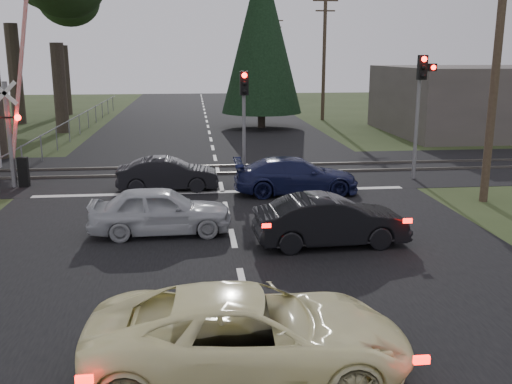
{
  "coord_description": "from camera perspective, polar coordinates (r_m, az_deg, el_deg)",
  "views": [
    {
      "loc": [
        -0.95,
        -11.29,
        4.73
      ],
      "look_at": [
        0.59,
        2.77,
        1.3
      ],
      "focal_mm": 40.0,
      "sensor_mm": 36.0,
      "label": 1
    }
  ],
  "objects": [
    {
      "name": "utility_pole_far",
      "position": [
        66.96,
        1.92,
        13.62
      ],
      "size": [
        1.8,
        0.26,
        9.0
      ],
      "color": "#4C3D2D",
      "rests_on": "ground"
    },
    {
      "name": "utility_pole_near",
      "position": [
        19.7,
        22.98,
        12.57
      ],
      "size": [
        1.8,
        0.26,
        9.0
      ],
      "color": "#4C3D2D",
      "rests_on": "ground"
    },
    {
      "name": "traffic_signal_center",
      "position": [
        22.14,
        -1.19,
        8.64
      ],
      "size": [
        0.32,
        0.48,
        4.1
      ],
      "color": "slate",
      "rests_on": "ground"
    },
    {
      "name": "road",
      "position": [
        21.83,
        -3.61,
        1.11
      ],
      "size": [
        14.0,
        100.0,
        0.01
      ],
      "primitive_type": "cube",
      "color": "black",
      "rests_on": "ground"
    },
    {
      "name": "traffic_signal_right",
      "position": [
        22.48,
        16.19,
        9.49
      ],
      "size": [
        0.68,
        0.48,
        4.7
      ],
      "color": "slate",
      "rests_on": "ground"
    },
    {
      "name": "fence_left",
      "position": [
        34.8,
        -17.62,
        5.19
      ],
      "size": [
        0.1,
        36.0,
        1.2
      ],
      "primitive_type": null,
      "color": "slate",
      "rests_on": "ground"
    },
    {
      "name": "conifer_tree",
      "position": [
        37.58,
        0.57,
        15.56
      ],
      "size": [
        5.2,
        5.2,
        11.0
      ],
      "color": "#473D33",
      "rests_on": "ground"
    },
    {
      "name": "stop_line",
      "position": [
        20.08,
        -3.37,
        0.02
      ],
      "size": [
        13.0,
        0.35,
        0.0
      ],
      "primitive_type": "cube",
      "color": "silver",
      "rests_on": "ground"
    },
    {
      "name": "blue_sedan",
      "position": [
        19.77,
        4.01,
        1.62
      ],
      "size": [
        4.33,
        1.82,
        1.25
      ],
      "primitive_type": "imported",
      "rotation": [
        0.0,
        0.0,
        1.55
      ],
      "color": "#161B44",
      "rests_on": "ground"
    },
    {
      "name": "utility_pole_mid",
      "position": [
        42.36,
        6.83,
        13.53
      ],
      "size": [
        1.8,
        0.26,
        9.0
      ],
      "color": "#4C3D2D",
      "rests_on": "ground"
    },
    {
      "name": "crossing_signal",
      "position": [
        22.17,
        -22.9,
        5.64
      ],
      "size": [
        1.62,
        0.38,
        6.96
      ],
      "color": "slate",
      "rests_on": "ground"
    },
    {
      "name": "rail_far",
      "position": [
        24.56,
        -3.93,
        2.62
      ],
      "size": [
        120.0,
        0.12,
        0.1
      ],
      "primitive_type": "cube",
      "color": "#59544C",
      "rests_on": "ground"
    },
    {
      "name": "dark_hatchback",
      "position": [
        14.51,
        7.48,
        -2.88
      ],
      "size": [
        3.91,
        1.53,
        1.27
      ],
      "primitive_type": "imported",
      "rotation": [
        0.0,
        0.0,
        1.62
      ],
      "color": "black",
      "rests_on": "ground"
    },
    {
      "name": "building_right",
      "position": [
        38.4,
        23.61,
        8.44
      ],
      "size": [
        14.0,
        10.0,
        4.0
      ],
      "primitive_type": "cube",
      "color": "#59514C",
      "rests_on": "ground"
    },
    {
      "name": "ground",
      "position": [
        12.28,
        -1.36,
        -9.03
      ],
      "size": [
        120.0,
        120.0,
        0.0
      ],
      "primitive_type": "plane",
      "color": "#2D3A1A",
      "rests_on": "ground"
    },
    {
      "name": "rail_near",
      "position": [
        22.99,
        -3.76,
        1.86
      ],
      "size": [
        120.0,
        0.12,
        0.1
      ],
      "primitive_type": "cube",
      "color": "#59544C",
      "rests_on": "ground"
    },
    {
      "name": "silver_car",
      "position": [
        15.5,
        -9.52,
        -1.84
      ],
      "size": [
        3.81,
        1.59,
        1.29
      ],
      "primitive_type": "imported",
      "rotation": [
        0.0,
        0.0,
        1.59
      ],
      "color": "#AEB2B7",
      "rests_on": "ground"
    },
    {
      "name": "rail_corridor",
      "position": [
        23.78,
        -3.84,
        2.15
      ],
      "size": [
        120.0,
        8.0,
        0.01
      ],
      "primitive_type": "cube",
      "color": "black",
      "rests_on": "ground"
    },
    {
      "name": "dark_car_far",
      "position": [
        20.45,
        -8.8,
        1.77
      ],
      "size": [
        3.54,
        1.26,
        1.17
      ],
      "primitive_type": "imported",
      "rotation": [
        0.0,
        0.0,
        1.58
      ],
      "color": "black",
      "rests_on": "ground"
    },
    {
      "name": "cream_coupe",
      "position": [
        8.74,
        -0.64,
        -14.08
      ],
      "size": [
        4.91,
        2.45,
        1.34
      ],
      "primitive_type": "imported",
      "rotation": [
        0.0,
        0.0,
        1.52
      ],
      "color": "#FFF8B6",
      "rests_on": "ground"
    }
  ]
}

